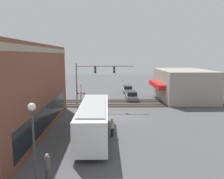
# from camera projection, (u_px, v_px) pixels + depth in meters

# --- Properties ---
(ground_plane) EXTENTS (120.00, 120.00, 0.00)m
(ground_plane) POSITION_uv_depth(u_px,v_px,m) (120.00, 117.00, 27.30)
(ground_plane) COLOR #4C4C4F
(shop_building) EXTENTS (11.45, 9.27, 5.13)m
(shop_building) POSITION_uv_depth(u_px,v_px,m) (183.00, 85.00, 37.56)
(shop_building) COLOR gray
(shop_building) RESTS_ON ground
(city_bus) EXTENTS (10.76, 2.59, 3.18)m
(city_bus) POSITION_uv_depth(u_px,v_px,m) (94.00, 119.00, 20.26)
(city_bus) COLOR white
(city_bus) RESTS_ON ground
(traffic_signal_gantry) EXTENTS (0.42, 8.08, 6.50)m
(traffic_signal_gantry) POSITION_uv_depth(u_px,v_px,m) (93.00, 75.00, 30.75)
(traffic_signal_gantry) COLOR gray
(traffic_signal_gantry) RESTS_ON ground
(crossing_signal) EXTENTS (1.41, 1.18, 3.81)m
(crossing_signal) POSITION_uv_depth(u_px,v_px,m) (81.00, 93.00, 30.63)
(crossing_signal) COLOR gray
(crossing_signal) RESTS_ON ground
(streetlamp) EXTENTS (0.44, 0.44, 5.06)m
(streetlamp) POSITION_uv_depth(u_px,v_px,m) (34.00, 139.00, 12.17)
(streetlamp) COLOR #38383A
(streetlamp) RESTS_ON ground
(rail_track_near) EXTENTS (2.60, 60.00, 0.15)m
(rail_track_near) POSITION_uv_depth(u_px,v_px,m) (118.00, 105.00, 33.22)
(rail_track_near) COLOR #332D28
(rail_track_near) RESTS_ON ground
(rail_track_far) EXTENTS (2.60, 60.00, 0.15)m
(rail_track_far) POSITION_uv_depth(u_px,v_px,m) (117.00, 101.00, 36.38)
(rail_track_far) COLOR #332D28
(rail_track_far) RESTS_ON ground
(parked_car_grey) EXTENTS (4.53, 1.82, 1.50)m
(parked_car_grey) POSITION_uv_depth(u_px,v_px,m) (131.00, 96.00, 37.56)
(parked_car_grey) COLOR slate
(parked_car_grey) RESTS_ON ground
(parked_car_silver) EXTENTS (4.25, 1.82, 1.43)m
(parked_car_silver) POSITION_uv_depth(u_px,v_px,m) (127.00, 89.00, 44.85)
(parked_car_silver) COLOR #B7B7BC
(parked_car_silver) RESTS_ON ground
(pedestrian_by_lamp) EXTENTS (0.34, 0.34, 1.74)m
(pedestrian_by_lamp) POSITION_uv_depth(u_px,v_px,m) (47.00, 167.00, 13.30)
(pedestrian_by_lamp) COLOR #473828
(pedestrian_by_lamp) RESTS_ON ground
(pedestrian_near_bus) EXTENTS (0.34, 0.34, 1.74)m
(pedestrian_near_bus) POSITION_uv_depth(u_px,v_px,m) (112.00, 127.00, 20.55)
(pedestrian_near_bus) COLOR black
(pedestrian_near_bus) RESTS_ON ground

